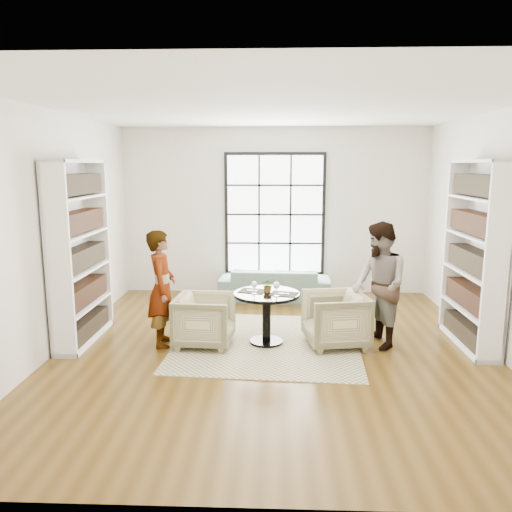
{
  "coord_description": "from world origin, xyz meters",
  "views": [
    {
      "loc": [
        0.0,
        -6.07,
        2.33
      ],
      "look_at": [
        -0.24,
        0.4,
        1.15
      ],
      "focal_mm": 35.0,
      "sensor_mm": 36.0,
      "label": 1
    }
  ],
  "objects_px": {
    "sofa": "(275,284)",
    "wine_glass_left": "(254,285)",
    "armchair_left": "(205,320)",
    "wine_glass_right": "(276,286)",
    "armchair_right": "(335,319)",
    "pedestal_table": "(267,307)",
    "person_left": "(162,288)",
    "person_right": "(379,285)",
    "flower_centerpiece": "(268,285)"
  },
  "relations": [
    {
      "from": "sofa",
      "to": "wine_glass_left",
      "type": "xyz_separation_m",
      "value": [
        -0.27,
        -2.29,
        0.53
      ]
    },
    {
      "from": "armchair_left",
      "to": "wine_glass_right",
      "type": "xyz_separation_m",
      "value": [
        0.93,
        -0.08,
        0.49
      ]
    },
    {
      "from": "armchair_right",
      "to": "pedestal_table",
      "type": "bearing_deg",
      "value": -102.03
    },
    {
      "from": "armchair_left",
      "to": "wine_glass_right",
      "type": "height_order",
      "value": "wine_glass_right"
    },
    {
      "from": "person_left",
      "to": "wine_glass_left",
      "type": "height_order",
      "value": "person_left"
    },
    {
      "from": "pedestal_table",
      "to": "wine_glass_right",
      "type": "xyz_separation_m",
      "value": [
        0.13,
        -0.17,
        0.33
      ]
    },
    {
      "from": "person_right",
      "to": "wine_glass_left",
      "type": "xyz_separation_m",
      "value": [
        -1.6,
        -0.04,
        0.0
      ]
    },
    {
      "from": "wine_glass_left",
      "to": "sofa",
      "type": "bearing_deg",
      "value": 83.34
    },
    {
      "from": "armchair_left",
      "to": "sofa",
      "type": "bearing_deg",
      "value": -17.68
    },
    {
      "from": "person_left",
      "to": "flower_centerpiece",
      "type": "distance_m",
      "value": 1.38
    },
    {
      "from": "person_left",
      "to": "armchair_right",
      "type": "bearing_deg",
      "value": -94.58
    },
    {
      "from": "pedestal_table",
      "to": "person_left",
      "type": "height_order",
      "value": "person_left"
    },
    {
      "from": "pedestal_table",
      "to": "armchair_right",
      "type": "bearing_deg",
      "value": -2.53
    },
    {
      "from": "person_left",
      "to": "flower_centerpiece",
      "type": "height_order",
      "value": "person_left"
    },
    {
      "from": "armchair_left",
      "to": "wine_glass_right",
      "type": "bearing_deg",
      "value": -90.86
    },
    {
      "from": "sofa",
      "to": "wine_glass_right",
      "type": "relative_size",
      "value": 9.99
    },
    {
      "from": "armchair_right",
      "to": "person_left",
      "type": "relative_size",
      "value": 0.51
    },
    {
      "from": "pedestal_table",
      "to": "flower_centerpiece",
      "type": "bearing_deg",
      "value": 52.6
    },
    {
      "from": "person_left",
      "to": "person_right",
      "type": "xyz_separation_m",
      "value": [
        2.8,
        0.06,
        0.05
      ]
    },
    {
      "from": "pedestal_table",
      "to": "sofa",
      "type": "distance_m",
      "value": 2.22
    },
    {
      "from": "armchair_left",
      "to": "flower_centerpiece",
      "type": "relative_size",
      "value": 3.79
    },
    {
      "from": "person_left",
      "to": "wine_glass_left",
      "type": "distance_m",
      "value": 1.2
    },
    {
      "from": "armchair_left",
      "to": "person_left",
      "type": "relative_size",
      "value": 0.49
    },
    {
      "from": "pedestal_table",
      "to": "person_left",
      "type": "xyz_separation_m",
      "value": [
        -1.35,
        -0.1,
        0.26
      ]
    },
    {
      "from": "person_left",
      "to": "wine_glass_left",
      "type": "relative_size",
      "value": 8.78
    },
    {
      "from": "sofa",
      "to": "armchair_right",
      "type": "distance_m",
      "value": 2.38
    },
    {
      "from": "wine_glass_left",
      "to": "person_right",
      "type": "bearing_deg",
      "value": 1.51
    },
    {
      "from": "armchair_right",
      "to": "wine_glass_right",
      "type": "bearing_deg",
      "value": -89.57
    },
    {
      "from": "person_right",
      "to": "wine_glass_left",
      "type": "distance_m",
      "value": 1.61
    },
    {
      "from": "sofa",
      "to": "person_left",
      "type": "distance_m",
      "value": 2.77
    },
    {
      "from": "pedestal_table",
      "to": "flower_centerpiece",
      "type": "relative_size",
      "value": 4.41
    },
    {
      "from": "sofa",
      "to": "armchair_left",
      "type": "height_order",
      "value": "armchair_left"
    },
    {
      "from": "sofa",
      "to": "person_left",
      "type": "relative_size",
      "value": 1.26
    },
    {
      "from": "wine_glass_left",
      "to": "flower_centerpiece",
      "type": "xyz_separation_m",
      "value": [
        0.18,
        0.11,
        -0.03
      ]
    },
    {
      "from": "flower_centerpiece",
      "to": "person_left",
      "type": "bearing_deg",
      "value": -174.99
    },
    {
      "from": "person_right",
      "to": "wine_glass_left",
      "type": "height_order",
      "value": "person_right"
    },
    {
      "from": "wine_glass_left",
      "to": "flower_centerpiece",
      "type": "bearing_deg",
      "value": 31.01
    },
    {
      "from": "person_left",
      "to": "wine_glass_right",
      "type": "relative_size",
      "value": 7.91
    },
    {
      "from": "armchair_left",
      "to": "wine_glass_right",
      "type": "relative_size",
      "value": 3.87
    },
    {
      "from": "wine_glass_left",
      "to": "armchair_right",
      "type": "bearing_deg",
      "value": 2.3
    },
    {
      "from": "pedestal_table",
      "to": "sofa",
      "type": "bearing_deg",
      "value": 87.2
    },
    {
      "from": "flower_centerpiece",
      "to": "sofa",
      "type": "bearing_deg",
      "value": 87.67
    },
    {
      "from": "person_right",
      "to": "wine_glass_right",
      "type": "relative_size",
      "value": 8.48
    },
    {
      "from": "pedestal_table",
      "to": "armchair_left",
      "type": "distance_m",
      "value": 0.83
    },
    {
      "from": "pedestal_table",
      "to": "armchair_left",
      "type": "height_order",
      "value": "pedestal_table"
    },
    {
      "from": "armchair_left",
      "to": "flower_centerpiece",
      "type": "height_order",
      "value": "flower_centerpiece"
    },
    {
      "from": "person_left",
      "to": "person_right",
      "type": "distance_m",
      "value": 2.8
    },
    {
      "from": "sofa",
      "to": "person_right",
      "type": "xyz_separation_m",
      "value": [
        1.34,
        -2.25,
        0.53
      ]
    },
    {
      "from": "armchair_left",
      "to": "person_right",
      "type": "height_order",
      "value": "person_right"
    },
    {
      "from": "pedestal_table",
      "to": "sofa",
      "type": "xyz_separation_m",
      "value": [
        0.11,
        2.21,
        -0.22
      ]
    }
  ]
}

